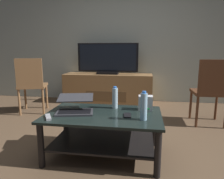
# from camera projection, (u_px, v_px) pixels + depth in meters

# --- Properties ---
(ground_plane) EXTENTS (7.68, 7.68, 0.00)m
(ground_plane) POSITION_uv_depth(u_px,v_px,m) (108.00, 149.00, 2.29)
(ground_plane) COLOR brown
(back_wall) EXTENTS (6.40, 0.12, 2.80)m
(back_wall) POSITION_uv_depth(u_px,v_px,m) (127.00, 34.00, 4.31)
(back_wall) COLOR #A8B2A8
(back_wall) RESTS_ON ground
(coffee_table) EXTENTS (1.15, 0.71, 0.45)m
(coffee_table) POSITION_uv_depth(u_px,v_px,m) (103.00, 126.00, 2.10)
(coffee_table) COLOR black
(coffee_table) RESTS_ON ground
(media_cabinet) EXTENTS (1.78, 0.50, 0.59)m
(media_cabinet) POSITION_uv_depth(u_px,v_px,m) (108.00, 88.00, 4.26)
(media_cabinet) COLOR olive
(media_cabinet) RESTS_ON ground
(television) EXTENTS (1.21, 0.20, 0.62)m
(television) POSITION_uv_depth(u_px,v_px,m) (108.00, 59.00, 4.13)
(television) COLOR black
(television) RESTS_ON media_cabinet
(dining_chair) EXTENTS (0.45, 0.45, 0.95)m
(dining_chair) POSITION_uv_depth(u_px,v_px,m) (211.00, 89.00, 2.91)
(dining_chair) COLOR #59331E
(dining_chair) RESTS_ON ground
(side_chair) EXTENTS (0.55, 0.55, 0.94)m
(side_chair) POSITION_uv_depth(u_px,v_px,m) (32.00, 83.00, 3.49)
(side_chair) COLOR brown
(side_chair) RESTS_ON ground
(laptop) EXTENTS (0.43, 0.43, 0.16)m
(laptop) POSITION_uv_depth(u_px,v_px,m) (75.00, 106.00, 2.12)
(laptop) COLOR #333338
(laptop) RESTS_ON coffee_table
(router_box) EXTENTS (0.15, 0.11, 0.15)m
(router_box) POSITION_uv_depth(u_px,v_px,m) (145.00, 103.00, 2.19)
(router_box) COLOR silver
(router_box) RESTS_ON coffee_table
(water_bottle_near) EXTENTS (0.06, 0.06, 0.24)m
(water_bottle_near) POSITION_uv_depth(u_px,v_px,m) (115.00, 98.00, 2.24)
(water_bottle_near) COLOR silver
(water_bottle_near) RESTS_ON coffee_table
(water_bottle_far) EXTENTS (0.06, 0.06, 0.27)m
(water_bottle_far) POSITION_uv_depth(u_px,v_px,m) (144.00, 106.00, 1.86)
(water_bottle_far) COLOR #99C6E5
(water_bottle_far) RESTS_ON coffee_table
(cell_phone) EXTENTS (0.08, 0.15, 0.01)m
(cell_phone) POSITION_uv_depth(u_px,v_px,m) (127.00, 115.00, 2.00)
(cell_phone) COLOR black
(cell_phone) RESTS_ON coffee_table
(tv_remote) EXTENTS (0.12, 0.16, 0.02)m
(tv_remote) POSITION_uv_depth(u_px,v_px,m) (48.00, 117.00, 1.93)
(tv_remote) COLOR #99999E
(tv_remote) RESTS_ON coffee_table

